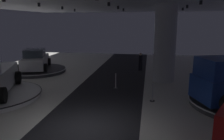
{
  "coord_description": "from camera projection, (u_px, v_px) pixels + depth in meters",
  "views": [
    {
      "loc": [
        2.46,
        -8.28,
        4.34
      ],
      "look_at": [
        0.24,
        5.18,
        1.4
      ],
      "focal_mm": 36.46,
      "sensor_mm": 36.0,
      "label": 1
    }
  ],
  "objects": [
    {
      "name": "stanchion_a",
      "position": [
        152.0,
        95.0,
        12.49
      ],
      "size": [
        0.28,
        0.28,
        1.01
      ],
      "color": "#333338",
      "rests_on": "ground"
    },
    {
      "name": "stanchion_b",
      "position": [
        116.0,
        83.0,
        14.92
      ],
      "size": [
        0.28,
        0.28,
        1.01
      ],
      "color": "#333338",
      "rests_on": "ground"
    },
    {
      "name": "ground",
      "position": [
        86.0,
        130.0,
        9.3
      ],
      "size": [
        24.0,
        44.0,
        0.06
      ],
      "color": "silver"
    },
    {
      "name": "visitor_walking_near",
      "position": [
        140.0,
        61.0,
        20.18
      ],
      "size": [
        0.32,
        0.32,
        1.59
      ],
      "color": "black",
      "rests_on": "ground"
    },
    {
      "name": "column_right",
      "position": [
        165.0,
        44.0,
        16.31
      ],
      "size": [
        1.54,
        1.54,
        5.5
      ],
      "color": "silver",
      "rests_on": "ground"
    },
    {
      "name": "display_platform_far_left",
      "position": [
        36.0,
        70.0,
        19.8
      ],
      "size": [
        5.14,
        5.14,
        0.29
      ],
      "color": "#333338",
      "rests_on": "ground"
    },
    {
      "name": "display_car_far_left",
      "position": [
        35.0,
        60.0,
        19.58
      ],
      "size": [
        3.21,
        4.55,
        1.71
      ],
      "color": "silver",
      "rests_on": "display_platform_far_left"
    }
  ]
}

